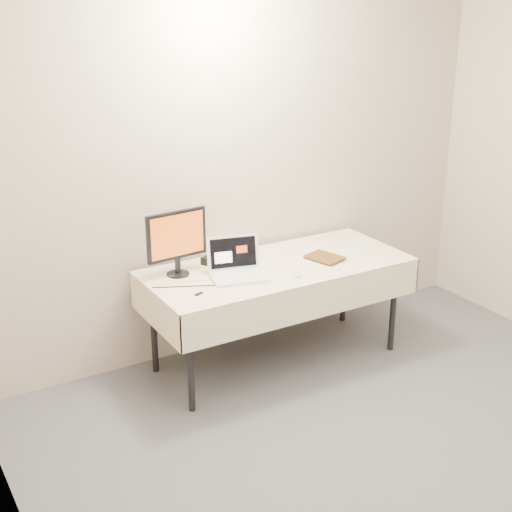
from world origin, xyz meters
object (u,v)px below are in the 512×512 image
monitor (177,238)px  book (317,246)px  table (278,273)px  laptop (236,267)px

monitor → book: (0.93, -0.28, -0.14)m
book → monitor: bearing=146.5°
table → monitor: 0.77m
table → laptop: size_ratio=4.46×
monitor → book: 0.98m
table → monitor: size_ratio=4.19×
table → book: book is taller
table → book: bearing=-21.9°
table → laptop: bearing=-175.9°
laptop → monitor: 0.44m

